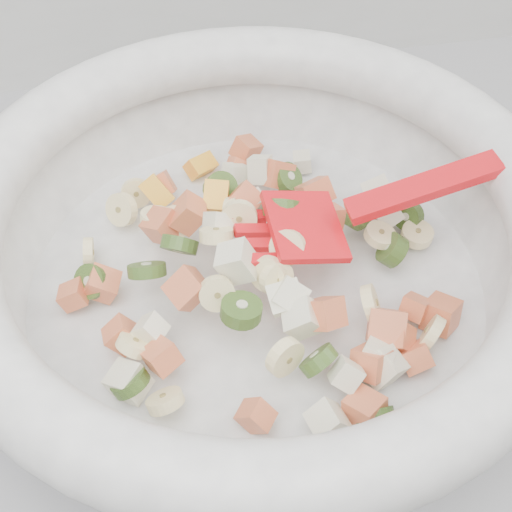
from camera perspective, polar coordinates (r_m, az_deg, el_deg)
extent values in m
cube|color=gray|center=(0.99, 11.45, -16.59)|extent=(2.00, 0.60, 0.90)
cylinder|color=white|center=(0.54, 0.00, -2.82)|extent=(0.35, 0.35, 0.02)
torus|color=white|center=(0.48, 0.00, 3.35)|extent=(0.43, 0.43, 0.05)
cylinder|color=#FFE4AA|center=(0.48, 0.97, -1.44)|extent=(0.03, 0.02, 0.03)
cylinder|color=#FFE4AA|center=(0.58, 10.15, 3.95)|extent=(0.03, 0.02, 0.03)
cylinder|color=#FFE4AA|center=(0.47, -9.77, -7.05)|extent=(0.03, 0.03, 0.03)
cylinder|color=#FFE4AA|center=(0.46, -7.29, -11.44)|extent=(0.03, 0.03, 0.03)
cylinder|color=#FFE4AA|center=(0.56, -10.71, 3.67)|extent=(0.03, 0.03, 0.03)
cylinder|color=#FFE4AA|center=(0.52, -1.81, 3.51)|extent=(0.02, 0.03, 0.03)
cylinder|color=#FFE4AA|center=(0.55, -13.25, 0.25)|extent=(0.01, 0.03, 0.03)
cylinder|color=#FFE4AA|center=(0.58, -9.57, 4.98)|extent=(0.03, 0.01, 0.03)
cylinder|color=#FFE4AA|center=(0.48, 2.55, 0.66)|extent=(0.03, 0.03, 0.03)
cylinder|color=#FFE4AA|center=(0.53, -6.43, 2.75)|extent=(0.04, 0.03, 0.03)
cylinder|color=#FFE4AA|center=(0.50, -1.35, 3.10)|extent=(0.03, 0.02, 0.03)
cylinder|color=#FFE4AA|center=(0.50, 13.83, -6.02)|extent=(0.03, 0.03, 0.03)
cylinder|color=#FFE4AA|center=(0.49, 9.20, -3.82)|extent=(0.02, 0.03, 0.03)
cylinder|color=#FFE4AA|center=(0.46, 2.33, -8.09)|extent=(0.03, 0.03, 0.03)
cylinder|color=#FFE4AA|center=(0.54, -7.94, 3.11)|extent=(0.03, 0.03, 0.02)
cylinder|color=#FFE4AA|center=(0.48, 1.66, -1.82)|extent=(0.03, 0.02, 0.03)
cylinder|color=#FFE4AA|center=(0.53, 9.89, 1.67)|extent=(0.03, 0.03, 0.01)
cylinder|color=#FFE4AA|center=(0.56, 12.77, 1.71)|extent=(0.03, 0.04, 0.01)
cylinder|color=#FFE4AA|center=(0.47, -3.15, -3.02)|extent=(0.03, 0.02, 0.03)
cylinder|color=#FFE4AA|center=(0.49, -3.20, 1.68)|extent=(0.03, 0.03, 0.02)
cube|color=#D15B42|center=(0.58, -7.69, 5.55)|extent=(0.03, 0.03, 0.03)
cube|color=#D15B42|center=(0.51, 14.58, -4.55)|extent=(0.03, 0.04, 0.03)
cube|color=#D15B42|center=(0.49, 10.38, -5.56)|extent=(0.03, 0.04, 0.03)
cube|color=#D15B42|center=(0.46, 8.70, -12.20)|extent=(0.03, 0.03, 0.03)
cube|color=#D15B42|center=(0.55, 4.76, 5.07)|extent=(0.03, 0.03, 0.03)
cube|color=#D15B42|center=(0.60, -1.54, 6.92)|extent=(0.03, 0.03, 0.03)
cube|color=#D15B42|center=(0.47, -7.58, -7.96)|extent=(0.03, 0.03, 0.03)
cube|color=#D15B42|center=(0.53, 5.86, 3.20)|extent=(0.02, 0.03, 0.03)
cube|color=#D15B42|center=(0.45, -0.02, -12.66)|extent=(0.03, 0.03, 0.03)
cube|color=#D15B42|center=(0.52, -5.47, 3.42)|extent=(0.03, 0.03, 0.03)
cube|color=#D15B42|center=(0.52, -12.21, -2.19)|extent=(0.03, 0.03, 0.03)
cube|color=#D15B42|center=(0.52, -14.39, -3.04)|extent=(0.02, 0.02, 0.02)
cube|color=#D15B42|center=(0.51, 12.62, -4.04)|extent=(0.03, 0.03, 0.02)
cube|color=#D15B42|center=(0.47, 9.17, -8.47)|extent=(0.03, 0.03, 0.03)
cube|color=#D15B42|center=(0.58, 1.53, 6.56)|extent=(0.04, 0.03, 0.04)
cube|color=#D15B42|center=(0.53, -7.49, 2.40)|extent=(0.04, 0.03, 0.03)
cube|color=#D15B42|center=(0.57, 10.42, 4.01)|extent=(0.03, 0.03, 0.02)
cube|color=#D15B42|center=(0.49, 12.63, -7.91)|extent=(0.03, 0.03, 0.03)
cube|color=#D15B42|center=(0.48, -5.54, -2.60)|extent=(0.04, 0.03, 0.03)
cube|color=#D15B42|center=(0.49, -10.66, -6.23)|extent=(0.03, 0.02, 0.03)
cube|color=#D15B42|center=(0.49, 11.27, -6.49)|extent=(0.03, 0.03, 0.03)
cube|color=#D15B42|center=(0.47, 5.54, -4.61)|extent=(0.03, 0.03, 0.03)
cube|color=#D15B42|center=(0.61, -0.80, 8.51)|extent=(0.03, 0.03, 0.03)
cube|color=#D15B42|center=(0.53, -1.03, 4.36)|extent=(0.03, 0.04, 0.04)
cylinder|color=#5E9A33|center=(0.50, -6.15, 0.89)|extent=(0.03, 0.03, 0.03)
cylinder|color=#5E9A33|center=(0.57, 12.09, 3.17)|extent=(0.02, 0.03, 0.03)
cylinder|color=#5E9A33|center=(0.47, 9.39, -12.50)|extent=(0.04, 0.03, 0.04)
cylinder|color=#5E9A33|center=(0.46, 5.02, -8.32)|extent=(0.03, 0.03, 0.04)
cylinder|color=#5E9A33|center=(0.57, 2.54, 6.25)|extent=(0.03, 0.03, 0.03)
cylinder|color=#5E9A33|center=(0.55, 8.28, 3.47)|extent=(0.03, 0.04, 0.03)
cylinder|color=#5E9A33|center=(0.46, -1.19, -4.37)|extent=(0.03, 0.03, 0.02)
cylinder|color=#5E9A33|center=(0.50, -8.72, -1.13)|extent=(0.03, 0.03, 0.03)
cylinder|color=#5E9A33|center=(0.53, 10.84, 0.48)|extent=(0.03, 0.03, 0.03)
cylinder|color=#5E9A33|center=(0.52, -12.98, -2.00)|extent=(0.03, 0.04, 0.03)
cylinder|color=#5E9A33|center=(0.55, -2.87, 5.42)|extent=(0.04, 0.04, 0.03)
cylinder|color=#5E9A33|center=(0.47, -10.04, -9.92)|extent=(0.03, 0.03, 0.03)
cylinder|color=#5E9A33|center=(0.51, 2.05, 3.75)|extent=(0.04, 0.03, 0.04)
cube|color=beige|center=(0.48, -8.42, -5.85)|extent=(0.03, 0.03, 0.02)
cube|color=beige|center=(0.53, 0.04, 3.98)|extent=(0.03, 0.02, 0.02)
cube|color=beige|center=(0.59, 9.77, 4.94)|extent=(0.03, 0.02, 0.03)
cube|color=beige|center=(0.48, 2.37, -3.37)|extent=(0.03, 0.03, 0.03)
cube|color=beige|center=(0.48, -1.54, -0.48)|extent=(0.03, 0.03, 0.03)
cube|color=beige|center=(0.48, 9.45, -8.27)|extent=(0.03, 0.03, 0.03)
cube|color=beige|center=(0.50, -2.92, 2.56)|extent=(0.03, 0.03, 0.03)
cube|color=beige|center=(0.58, 0.33, 6.93)|extent=(0.02, 0.03, 0.03)
cube|color=beige|center=(0.48, -10.18, -9.87)|extent=(0.03, 0.03, 0.03)
cube|color=beige|center=(0.48, 10.24, -8.77)|extent=(0.03, 0.03, 0.03)
cube|color=beige|center=(0.61, 3.72, 7.53)|extent=(0.02, 0.02, 0.02)
cube|color=beige|center=(0.46, 7.24, -9.42)|extent=(0.02, 0.03, 0.03)
cube|color=beige|center=(0.58, -1.61, 6.62)|extent=(0.03, 0.03, 0.02)
cube|color=beige|center=(0.45, 5.78, -13.04)|extent=(0.03, 0.03, 0.03)
cube|color=beige|center=(0.56, 10.50, 3.32)|extent=(0.03, 0.03, 0.03)
cube|color=beige|center=(0.47, 2.70, -3.14)|extent=(0.03, 0.03, 0.03)
cube|color=beige|center=(0.47, 3.76, -5.00)|extent=(0.03, 0.02, 0.03)
cube|color=yellow|center=(0.53, -3.22, 4.81)|extent=(0.02, 0.03, 0.02)
cube|color=yellow|center=(0.61, -4.44, 7.21)|extent=(0.03, 0.03, 0.02)
cube|color=yellow|center=(0.57, -7.93, 5.09)|extent=(0.03, 0.03, 0.03)
cube|color=red|center=(0.50, 3.95, 2.39)|extent=(0.05, 0.06, 0.02)
cube|color=red|center=(0.51, -0.63, 3.18)|extent=(0.03, 0.01, 0.01)
cube|color=red|center=(0.50, -0.26, 2.06)|extent=(0.03, 0.01, 0.01)
cube|color=red|center=(0.49, 0.11, 0.89)|extent=(0.03, 0.01, 0.01)
cube|color=red|center=(0.48, 0.51, -0.33)|extent=(0.03, 0.01, 0.01)
cube|color=red|center=(0.52, 17.27, 6.63)|extent=(0.19, 0.03, 0.05)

